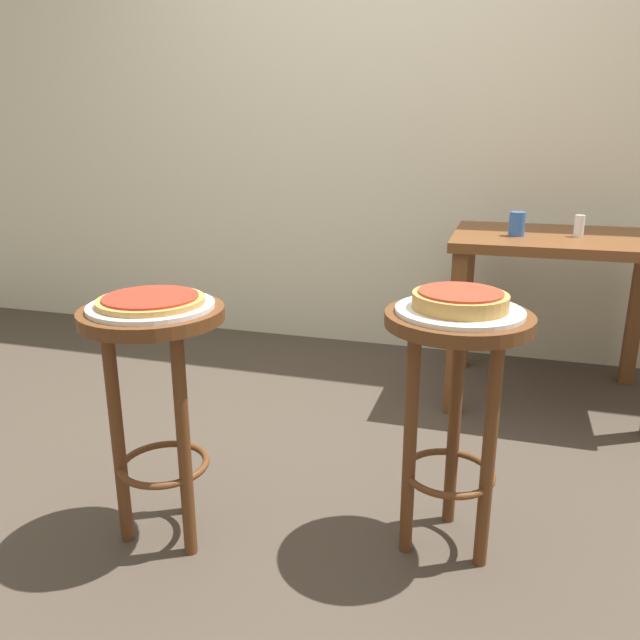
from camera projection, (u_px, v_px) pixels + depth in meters
ground_plane at (276, 497)px, 1.99m from camera, size 6.00×6.00×0.00m
back_wall at (387, 55)px, 3.07m from camera, size 6.00×0.10×3.00m
stool_foreground at (157, 372)px, 1.67m from camera, size 0.38×0.38×0.68m
serving_plate_foreground at (151, 306)px, 1.61m from camera, size 0.33×0.33×0.01m
pizza_foreground at (151, 300)px, 1.61m from camera, size 0.28×0.28×0.02m
stool_middle at (455, 379)px, 1.62m from camera, size 0.38×0.38×0.68m
serving_plate_middle at (459, 311)px, 1.57m from camera, size 0.33×0.33×0.01m
pizza_middle at (460, 300)px, 1.56m from camera, size 0.24×0.24×0.05m
dining_table at (557, 265)px, 2.59m from camera, size 0.86×0.67×0.72m
cup_near_edge at (517, 224)px, 2.52m from camera, size 0.06×0.06×0.10m
condiment_shaker at (579, 226)px, 2.50m from camera, size 0.04×0.04×0.09m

